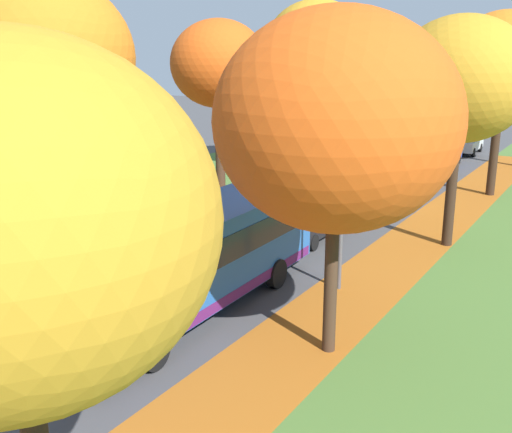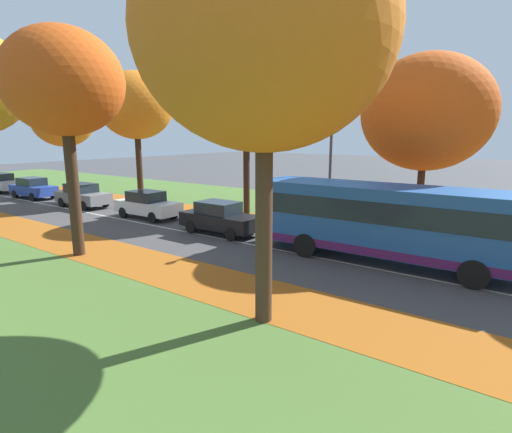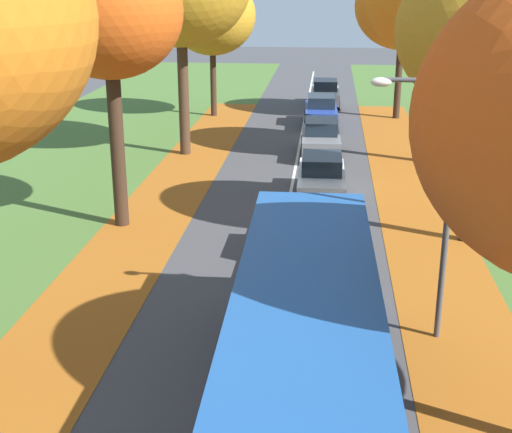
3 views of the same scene
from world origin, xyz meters
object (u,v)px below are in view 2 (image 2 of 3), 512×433
Objects in this scene: tree_left_near at (265,33)px; bus at (387,219)px; car_white_following at (148,205)px; tree_left_mid at (64,83)px; car_black_lead at (220,218)px; tree_right_near at (427,113)px; car_silver_trailing at (1,183)px; streetlamp_right at (328,159)px; car_blue_fourth_in_line at (33,188)px; tree_right_far at (136,106)px; tree_right_distant at (63,119)px; car_grey_third_in_line at (83,195)px; tree_right_mid at (246,109)px.

bus is at bearing -8.34° from tree_left_near.
bus is 2.47× the size of car_white_following.
tree_left_mid reaches higher than car_black_lead.
car_silver_trailing is at bearing 97.43° from tree_right_near.
tree_left_mid is at bearing 143.20° from streetlamp_right.
tree_right_near is at bearing -80.66° from car_blue_fourth_in_line.
car_blue_fourth_in_line is 5.96m from car_silver_trailing.
tree_right_far is at bearing 68.72° from car_black_lead.
tree_right_distant is 26.33m from streetlamp_right.
streetlamp_right is 29.92m from car_silver_trailing.
tree_right_distant reaches higher than bus.
car_blue_fourth_in_line is at bearing -91.59° from car_silver_trailing.
tree_left_mid is 19.03m from car_blue_fourth_in_line.
car_silver_trailing is at bearing 89.94° from bus.
tree_right_distant is at bearing 61.25° from tree_left_mid.
car_silver_trailing is at bearing 89.69° from car_grey_third_in_line.
car_black_lead and car_white_following have the same top height.
car_blue_fourth_in_line is at bearing 90.83° from car_grey_third_in_line.
tree_left_mid reaches higher than tree_right_distant.
car_blue_fourth_in_line is at bearing 99.34° from tree_right_near.
tree_left_mid is (0.46, 9.62, -0.40)m from tree_left_near.
tree_right_near is at bearing -60.44° from car_black_lead.
car_silver_trailing is at bearing 88.41° from car_blue_fourth_in_line.
car_white_following is 0.99× the size of car_grey_third_in_line.
bus reaches higher than car_black_lead.
car_black_lead is 19.32m from car_blue_fourth_in_line.
tree_left_near is at bearing -132.63° from car_black_lead.
tree_left_near is 1.67× the size of streetlamp_right.
tree_left_mid is at bearing 87.25° from tree_left_near.
bus is 27.56m from car_blue_fourth_in_line.
tree_left_mid is 11.74m from streetlamp_right.
car_silver_trailing is (0.07, 12.65, 0.00)m from car_grey_third_in_line.
tree_right_mid is 18.76m from car_blue_fourth_in_line.
tree_right_near reaches higher than car_silver_trailing.
streetlamp_right is 1.42× the size of car_silver_trailing.
tree_right_near is at bearing -5.54° from tree_left_near.
streetlamp_right is (-1.78, -16.39, -3.24)m from tree_right_far.
bus is (-4.42, 0.08, -4.15)m from tree_right_near.
tree_right_near is 0.90× the size of tree_right_far.
tree_right_mid is 19.71m from tree_right_distant.
tree_right_far is at bearing -88.70° from tree_right_distant.
car_grey_third_in_line is at bearing 114.13° from tree_right_mid.
tree_right_near is at bearing -73.22° from car_white_following.
tree_right_distant reaches higher than car_grey_third_in_line.
streetlamp_right is (-1.55, -26.17, -2.48)m from tree_right_distant.
car_grey_third_in_line is at bearing -89.17° from car_blue_fourth_in_line.
bus is 8.28m from car_black_lead.
car_black_lead is 12.64m from car_grey_third_in_line.
tree_right_far reaches higher than car_black_lead.
tree_left_mid reaches higher than tree_right_near.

